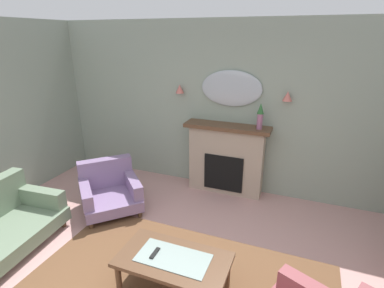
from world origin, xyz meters
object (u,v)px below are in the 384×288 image
Objects in this scene: mantel_vase_left at (260,115)px; armchair_near_fireplace at (109,190)px; coffee_table at (173,263)px; wall_sconce_right at (288,96)px; wall_mirror at (231,88)px; wall_sconce_left at (180,89)px; tv_remote at (155,253)px; fireplace at (226,159)px.

armchair_near_fireplace is at bearing -150.35° from mantel_vase_left.
wall_sconce_right is at bearing 72.29° from coffee_table.
wall_mirror is 0.84× the size of armchair_near_fireplace.
wall_mirror reaches higher than wall_sconce_left.
mantel_vase_left is at bearing 75.21° from tv_remote.
tv_remote is 1.79m from armchair_near_fireplace.
wall_mirror is (-0.50, 0.17, 0.34)m from mantel_vase_left.
mantel_vase_left is 2.47× the size of tv_remote.
fireplace is 1.15m from wall_mirror.
armchair_near_fireplace is at bearing 144.74° from coffee_table.
mantel_vase_left is 0.34× the size of armchair_near_fireplace.
wall_sconce_right reaches higher than mantel_vase_left.
mantel_vase_left is 0.63m from wall_mirror.
coffee_table is 1.93m from armchair_near_fireplace.
coffee_table is at bearing -68.17° from wall_sconce_left.
coffee_table is at bearing -87.72° from wall_mirror.
coffee_table is at bearing -107.71° from wall_sconce_right.
wall_sconce_left is at bearing -176.63° from wall_mirror.
mantel_vase_left is 0.36× the size of coffee_table.
wall_sconce_right is 0.12× the size of armchair_near_fireplace.
fireplace is 1.90m from armchair_near_fireplace.
mantel_vase_left is 2.82× the size of wall_sconce_left.
armchair_near_fireplace reaches higher than coffee_table.
coffee_table is (0.95, -2.36, -1.28)m from wall_sconce_left.
coffee_table is (-0.75, -2.36, -1.28)m from wall_sconce_right.
coffee_table is at bearing 5.64° from tv_remote.
wall_mirror is at bearing 92.28° from coffee_table.
fireplace is 0.95m from mantel_vase_left.
wall_sconce_left is 2.77m from tv_remote.
tv_remote is at bearing -39.31° from armchair_near_fireplace.
mantel_vase_left reaches higher than fireplace.
mantel_vase_left is at bearing -3.24° from fireplace.
wall_sconce_right reaches higher than tv_remote.
armchair_near_fireplace is (-0.63, -1.25, -1.35)m from wall_sconce_left.
wall_mirror reaches higher than fireplace.
wall_mirror is 6.00× the size of tv_remote.
tv_remote is at bearing -72.44° from wall_sconce_left.
mantel_vase_left is (0.50, -0.03, 0.80)m from fireplace.
mantel_vase_left reaches higher than coffee_table.
wall_sconce_left is 2.85m from coffee_table.
tv_remote is at bearing -104.79° from mantel_vase_left.
coffee_table is (0.10, -2.41, -1.33)m from wall_mirror.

